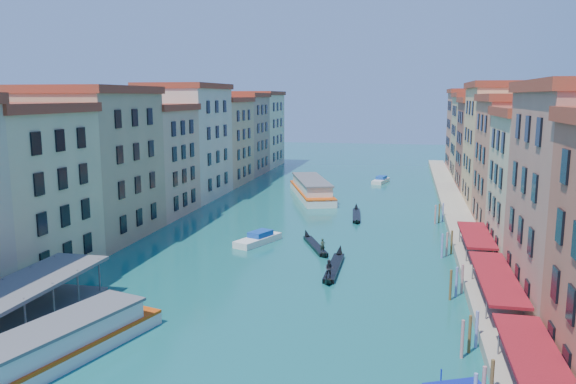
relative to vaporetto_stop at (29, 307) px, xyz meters
name	(u,v)px	position (x,y,z in m)	size (l,w,h in m)	color
left_bank_palazzos	(173,148)	(-10.00, 52.68, 8.27)	(12.80, 128.40, 21.00)	tan
right_bank_palazzos	(512,155)	(46.00, 53.00, 8.31)	(12.80, 128.40, 21.00)	#9F523B
quay	(455,211)	(38.00, 53.00, -0.94)	(4.00, 140.00, 1.00)	#9F9781
restaurant_awnings	(497,278)	(38.19, 11.00, 1.55)	(3.20, 44.55, 3.12)	maroon
vaporetto_stop	(29,307)	(0.00, 0.00, 0.00)	(5.40, 16.40, 3.65)	#5E5E61
mooring_poles_right	(454,274)	(35.10, 16.80, -0.14)	(1.44, 54.24, 3.20)	brown
mooring_poles_left	(3,306)	(-2.50, 0.00, -0.14)	(0.24, 8.24, 3.20)	brown
vaporetto_near	(50,347)	(6.10, -6.00, -0.20)	(9.10, 19.02, 2.76)	silver
vaporetto_far	(311,189)	(12.69, 64.01, 0.10)	(12.39, 23.45, 3.42)	silver
gondola_fore	(315,245)	(19.28, 28.49, -1.05)	(5.33, 10.90, 2.29)	black
gondola_right	(334,266)	(22.78, 19.65, -0.95)	(1.26, 12.87, 2.57)	black
gondola_far	(356,215)	(22.64, 47.80, -1.09)	(2.09, 12.24, 1.73)	black
motorboat_mid	(258,239)	(11.80, 29.04, -0.85)	(4.99, 7.69, 1.53)	white
motorboat_far	(381,180)	(24.65, 84.32, -0.88)	(3.71, 7.23, 1.43)	silver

